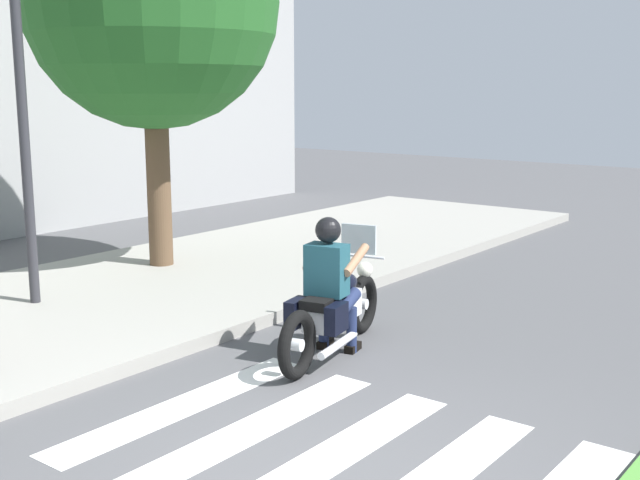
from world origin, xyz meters
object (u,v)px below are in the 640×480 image
at_px(street_lamp, 22,98).
at_px(tree_near_rack, 152,2).
at_px(rider, 330,276).
at_px(motorcycle, 334,310).

relative_size(street_lamp, tree_near_rack, 0.75).
xyz_separation_m(street_lamp, tree_near_rack, (2.36, 0.40, 1.28)).
bearing_deg(rider, motorcycle, 9.45).
distance_m(street_lamp, tree_near_rack, 2.72).
bearing_deg(rider, street_lamp, 104.28).
distance_m(motorcycle, tree_near_rack, 5.53).
bearing_deg(motorcycle, tree_near_rack, 72.19).
height_order(street_lamp, tree_near_rack, tree_near_rack).
distance_m(rider, street_lamp, 4.26).
distance_m(rider, tree_near_rack, 5.34).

